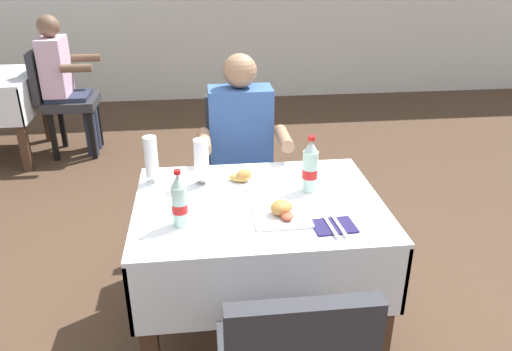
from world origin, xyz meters
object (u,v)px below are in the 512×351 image
at_px(main_dining_table, 259,235).
at_px(plate_far_diner, 244,178).
at_px(chair_far_diner_seat, 242,168).
at_px(plate_near_camera, 282,211).
at_px(napkin_cutlery_set, 334,226).
at_px(background_patron, 64,78).
at_px(beer_glass_middle, 151,160).
at_px(beer_glass_left, 202,161).
at_px(cola_bottle_primary, 179,202).
at_px(background_chair_right, 61,96).
at_px(cola_bottle_secondary, 310,167).
at_px(seated_diner_far, 242,151).

relative_size(main_dining_table, plate_far_diner, 4.73).
relative_size(main_dining_table, chair_far_diner_seat, 1.14).
relative_size(plate_near_camera, napkin_cutlery_set, 1.22).
bearing_deg(plate_near_camera, plate_far_diner, 109.80).
xyz_separation_m(plate_far_diner, napkin_cutlery_set, (0.32, -0.46, -0.01)).
bearing_deg(plate_far_diner, background_patron, 120.01).
bearing_deg(plate_far_diner, napkin_cutlery_set, -55.17).
bearing_deg(beer_glass_middle, beer_glass_left, -10.01).
bearing_deg(cola_bottle_primary, plate_far_diner, 51.53).
relative_size(plate_near_camera, cola_bottle_primary, 0.96).
xyz_separation_m(napkin_cutlery_set, background_chair_right, (-1.76, 2.87, -0.20)).
bearing_deg(cola_bottle_secondary, plate_far_diner, 157.64).
xyz_separation_m(chair_far_diner_seat, cola_bottle_primary, (-0.34, -0.99, 0.31)).
bearing_deg(background_patron, main_dining_table, -61.20).
height_order(chair_far_diner_seat, cola_bottle_secondary, cola_bottle_secondary).
distance_m(seated_diner_far, cola_bottle_secondary, 0.69).
xyz_separation_m(plate_near_camera, beer_glass_middle, (-0.56, 0.39, 0.10)).
bearing_deg(main_dining_table, plate_far_diner, 102.53).
xyz_separation_m(main_dining_table, seated_diner_far, (-0.01, 0.71, 0.13)).
height_order(seated_diner_far, cola_bottle_secondary, seated_diner_far).
xyz_separation_m(seated_diner_far, beer_glass_middle, (-0.47, -0.46, 0.16)).
distance_m(main_dining_table, plate_far_diner, 0.29).
xyz_separation_m(plate_far_diner, background_patron, (-1.39, 2.41, -0.06)).
distance_m(plate_far_diner, background_chair_right, 2.81).
xyz_separation_m(plate_near_camera, napkin_cutlery_set, (0.20, -0.12, -0.02)).
relative_size(beer_glass_middle, napkin_cutlery_set, 1.22).
height_order(plate_near_camera, beer_glass_middle, beer_glass_middle).
height_order(chair_far_diner_seat, background_chair_right, same).
relative_size(cola_bottle_primary, napkin_cutlery_set, 1.27).
bearing_deg(background_chair_right, plate_near_camera, -60.41).
height_order(cola_bottle_secondary, napkin_cutlery_set, cola_bottle_secondary).
distance_m(cola_bottle_primary, background_patron, 2.99).
height_order(main_dining_table, napkin_cutlery_set, napkin_cutlery_set).
bearing_deg(beer_glass_left, main_dining_table, -39.97).
xyz_separation_m(seated_diner_far, plate_far_diner, (-0.03, -0.50, 0.06)).
distance_m(beer_glass_left, cola_bottle_primary, 0.39).
bearing_deg(chair_far_diner_seat, background_chair_right, 129.60).
bearing_deg(seated_diner_far, beer_glass_left, -114.95).
bearing_deg(seated_diner_far, beer_glass_middle, -135.54).
relative_size(main_dining_table, seated_diner_far, 0.87).
relative_size(seated_diner_far, cola_bottle_primary, 5.13).
bearing_deg(cola_bottle_secondary, background_chair_right, 124.42).
bearing_deg(napkin_cutlery_set, cola_bottle_secondary, 95.00).
distance_m(beer_glass_middle, napkin_cutlery_set, 0.92).
height_order(beer_glass_left, beer_glass_middle, beer_glass_middle).
bearing_deg(background_chair_right, seated_diner_far, -52.27).
bearing_deg(seated_diner_far, cola_bottle_secondary, -67.46).
relative_size(seated_diner_far, napkin_cutlery_set, 6.52).
height_order(beer_glass_middle, napkin_cutlery_set, beer_glass_middle).
height_order(main_dining_table, beer_glass_left, beer_glass_left).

